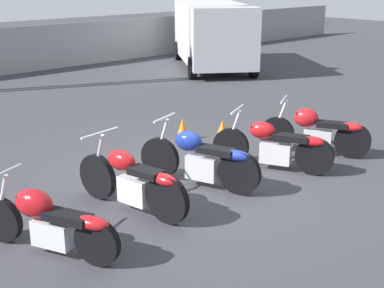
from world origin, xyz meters
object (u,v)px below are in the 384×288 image
object	(u,v)px
motorcycle_slot_2	(200,159)
parked_van	(213,33)
motorcycle_slot_0	(49,221)
traffic_cone_far	(222,129)
motorcycle_slot_1	(133,181)
motorcycle_slot_3	(275,146)
motorcycle_slot_4	(316,131)
traffic_cone_near	(183,129)

from	to	relation	value
motorcycle_slot_2	parked_van	size ratio (longest dim) A/B	0.37
motorcycle_slot_0	traffic_cone_far	world-z (taller)	motorcycle_slot_0
motorcycle_slot_0	motorcycle_slot_2	distance (m)	2.79
motorcycle_slot_1	motorcycle_slot_3	xyz separation A→B (m)	(2.76, -0.29, -0.02)
motorcycle_slot_1	motorcycle_slot_4	size ratio (longest dim) A/B	1.11
motorcycle_slot_2	motorcycle_slot_3	bearing A→B (deg)	-30.66
parked_van	traffic_cone_near	distance (m)	8.61
motorcycle_slot_1	motorcycle_slot_3	size ratio (longest dim) A/B	1.04
motorcycle_slot_2	traffic_cone_near	distance (m)	2.49
motorcycle_slot_0	parked_van	world-z (taller)	parked_van
traffic_cone_near	traffic_cone_far	xyz separation A→B (m)	(0.64, -0.49, -0.03)
motorcycle_slot_2	motorcycle_slot_4	xyz separation A→B (m)	(2.63, -0.32, -0.01)
motorcycle_slot_1	motorcycle_slot_0	bearing A→B (deg)	-177.72
motorcycle_slot_2	motorcycle_slot_4	world-z (taller)	motorcycle_slot_2
motorcycle_slot_0	traffic_cone_far	size ratio (longest dim) A/B	4.87
parked_van	traffic_cone_near	world-z (taller)	parked_van
parked_van	traffic_cone_far	size ratio (longest dim) A/B	14.18
motorcycle_slot_3	motorcycle_slot_4	xyz separation A→B (m)	(1.19, -0.00, 0.02)
motorcycle_slot_3	parked_van	xyz separation A→B (m)	(6.42, 7.97, 0.80)
traffic_cone_near	motorcycle_slot_4	bearing A→B (deg)	-62.88
motorcycle_slot_4	parked_van	distance (m)	9.57
parked_van	traffic_cone_far	distance (m)	8.49
motorcycle_slot_2	traffic_cone_far	xyz separation A→B (m)	(2.07, 1.53, -0.26)
motorcycle_slot_4	traffic_cone_far	size ratio (longest dim) A/B	4.78
motorcycle_slot_3	motorcycle_slot_2	bearing A→B (deg)	142.98
traffic_cone_far	parked_van	bearing A→B (deg)	46.62
motorcycle_slot_4	parked_van	xyz separation A→B (m)	(5.23, 7.98, 0.78)
motorcycle_slot_0	motorcycle_slot_4	xyz separation A→B (m)	(5.40, 0.01, 0.02)
motorcycle_slot_0	motorcycle_slot_2	world-z (taller)	motorcycle_slot_2
traffic_cone_near	traffic_cone_far	bearing A→B (deg)	-37.51
motorcycle_slot_0	traffic_cone_near	world-z (taller)	motorcycle_slot_0
motorcycle_slot_4	traffic_cone_far	distance (m)	1.95
traffic_cone_near	motorcycle_slot_1	bearing A→B (deg)	-143.38
motorcycle_slot_0	parked_van	size ratio (longest dim) A/B	0.34
motorcycle_slot_2	traffic_cone_far	size ratio (longest dim) A/B	5.27
motorcycle_slot_3	motorcycle_slot_4	world-z (taller)	motorcycle_slot_4
motorcycle_slot_1	motorcycle_slot_4	bearing A→B (deg)	-13.71
motorcycle_slot_2	motorcycle_slot_3	distance (m)	1.47
motorcycle_slot_0	motorcycle_slot_3	bearing A→B (deg)	-23.00
motorcycle_slot_1	motorcycle_slot_3	world-z (taller)	motorcycle_slot_1
motorcycle_slot_1	parked_van	bearing A→B (deg)	30.48
motorcycle_slot_1	motorcycle_slot_3	bearing A→B (deg)	-15.44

